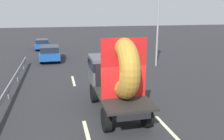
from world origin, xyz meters
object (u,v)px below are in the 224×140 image
Objects in this scene: traffic_light at (158,14)px; oncoming_car at (42,44)px; flatbed_truck at (115,74)px; distant_sedan at (50,53)px.

traffic_light is 1.81× the size of oncoming_car.
distant_sedan is (-3.27, 12.73, -1.05)m from flatbed_truck.
distant_sedan is 7.22m from oncoming_car.
traffic_light reaches higher than distant_sedan.
flatbed_truck is 20.38m from oncoming_car.
oncoming_car is at bearing 98.33° from distant_sedan.
oncoming_car is (-4.31, 19.88, -1.14)m from flatbed_truck.
oncoming_car is (-10.05, 11.50, -3.70)m from traffic_light.
distant_sedan is 1.14× the size of oncoming_car.
flatbed_truck is at bearing -77.76° from oncoming_car.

